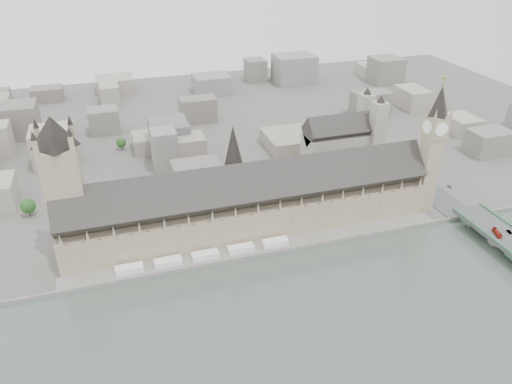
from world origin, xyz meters
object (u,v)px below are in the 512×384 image
object	(u,v)px
westminster_abbey	(343,143)
car_approach	(450,187)
car_silver	(509,232)
palace_of_westminster	(250,203)
red_bus_north	(497,233)
victoria_tower	(63,183)
elizabeth_tower	(433,141)

from	to	relation	value
westminster_abbey	car_approach	size ratio (longest dim) A/B	15.45
car_silver	palace_of_westminster	bearing A→B (deg)	163.94
westminster_abbey	red_bus_north	distance (m)	155.52
car_approach	red_bus_north	bearing A→B (deg)	-111.97
red_bus_north	palace_of_westminster	bearing A→B (deg)	173.41
palace_of_westminster	victoria_tower	xyz separation A→B (m)	(-122.00, 6.30, 32.50)
westminster_abbey	victoria_tower	bearing A→B (deg)	-163.50
victoria_tower	car_silver	world-z (taller)	victoria_tower
victoria_tower	palace_of_westminster	bearing A→B (deg)	-2.96
elizabeth_tower	westminster_abbey	distance (m)	96.91
victoria_tower	red_bus_north	bearing A→B (deg)	-15.86
palace_of_westminster	car_approach	distance (m)	169.02
victoria_tower	car_silver	size ratio (longest dim) A/B	21.80
palace_of_westminster	red_bus_north	bearing A→B (deg)	-24.96
red_bus_north	car_silver	distance (m)	9.98
elizabeth_tower	westminster_abbey	bearing A→B (deg)	107.29
car_approach	palace_of_westminster	bearing A→B (deg)	166.62
westminster_abbey	red_bus_north	xyz separation A→B (m)	(45.50, -148.12, -13.29)
elizabeth_tower	car_approach	distance (m)	56.72
red_bus_north	car_approach	size ratio (longest dim) A/B	2.51
elizabeth_tower	car_approach	world-z (taller)	elizabeth_tower
victoria_tower	red_bus_north	world-z (taller)	victoria_tower
elizabeth_tower	victoria_tower	size ratio (longest dim) A/B	1.07
elizabeth_tower	car_approach	xyz separation A→B (m)	(30.55, 7.49, -47.20)
westminster_abbey	car_approach	world-z (taller)	westminster_abbey
palace_of_westminster	car_silver	distance (m)	182.23
victoria_tower	car_approach	distance (m)	294.10
victoria_tower	westminster_abbey	distance (m)	244.79
elizabeth_tower	car_approach	size ratio (longest dim) A/B	24.42
red_bus_north	car_approach	bearing A→B (deg)	98.35
elizabeth_tower	red_bus_north	bearing A→B (deg)	-73.22
red_bus_north	car_approach	xyz separation A→B (m)	(12.13, 68.61, -0.90)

